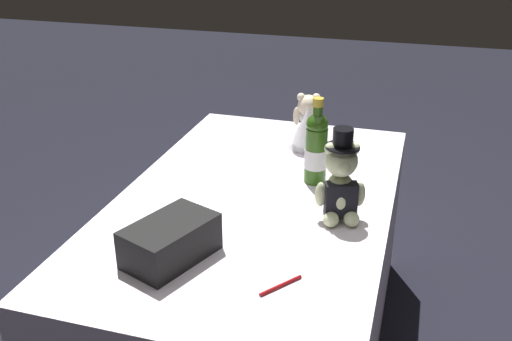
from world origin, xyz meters
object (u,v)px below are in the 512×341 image
object	(u,v)px
champagne_bottle	(316,147)
signing_pen	(282,285)
teddy_bear_bride	(308,125)
gift_case_black	(170,241)
teddy_bear_groom	(340,184)

from	to	relation	value
champagne_bottle	signing_pen	size ratio (longest dim) A/B	2.60
teddy_bear_bride	signing_pen	distance (m)	1.00
teddy_bear_bride	champagne_bottle	xyz separation A→B (m)	(0.31, 0.10, 0.04)
champagne_bottle	gift_case_black	bearing A→B (deg)	-25.62
teddy_bear_groom	gift_case_black	xyz separation A→B (m)	(0.38, -0.43, -0.07)
teddy_bear_bride	champagne_bottle	size ratio (longest dim) A/B	0.73
teddy_bear_bride	signing_pen	xyz separation A→B (m)	(0.98, 0.14, -0.10)
teddy_bear_bride	gift_case_black	xyz separation A→B (m)	(0.94, -0.20, -0.04)
teddy_bear_groom	teddy_bear_bride	bearing A→B (deg)	-158.16
signing_pen	gift_case_black	size ratio (longest dim) A/B	0.40
teddy_bear_bride	champagne_bottle	bearing A→B (deg)	17.14
signing_pen	teddy_bear_bride	bearing A→B (deg)	-171.82
teddy_bear_bride	champagne_bottle	world-z (taller)	champagne_bottle
champagne_bottle	teddy_bear_groom	bearing A→B (deg)	27.30
teddy_bear_groom	champagne_bottle	bearing A→B (deg)	-152.70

